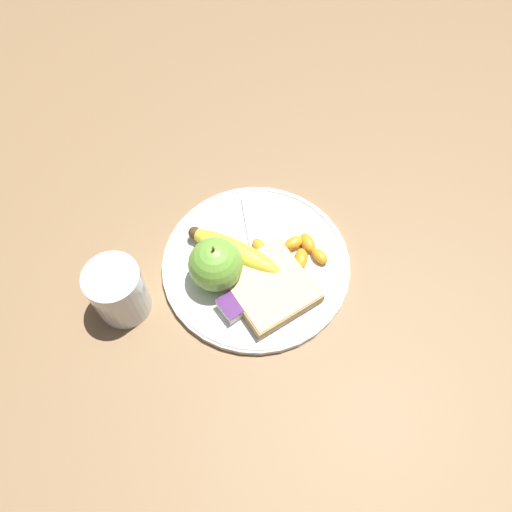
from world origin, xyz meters
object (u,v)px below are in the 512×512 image
(fork, at_px, (255,257))
(banana, at_px, (234,251))
(bread_slice, at_px, (270,287))
(juice_glass, at_px, (119,292))
(apple, at_px, (216,264))
(plate, at_px, (256,264))
(jam_packet, at_px, (232,307))

(fork, bearing_deg, banana, -101.18)
(banana, distance_m, bread_slice, 0.08)
(bread_slice, relative_size, fork, 0.68)
(bread_slice, bearing_deg, banana, -172.87)
(banana, bearing_deg, juice_glass, -101.24)
(apple, relative_size, banana, 0.57)
(plate, relative_size, fork, 1.57)
(bread_slice, xyz_separation_m, fork, (-0.06, 0.02, -0.01))
(plate, xyz_separation_m, fork, (-0.01, 0.00, 0.01))
(bread_slice, bearing_deg, plate, 166.65)
(banana, distance_m, jam_packet, 0.09)
(plate, xyz_separation_m, apple, (-0.01, -0.06, 0.04))
(fork, bearing_deg, juice_glass, -77.46)
(jam_packet, bearing_deg, bread_slice, 84.46)
(juice_glass, height_order, banana, juice_glass)
(apple, distance_m, jam_packet, 0.07)
(banana, bearing_deg, fork, 50.84)
(jam_packet, bearing_deg, plate, 119.77)
(fork, bearing_deg, plate, 4.04)
(juice_glass, height_order, apple, apple)
(banana, relative_size, bread_slice, 1.24)
(apple, xyz_separation_m, banana, (-0.01, 0.04, -0.02))
(banana, bearing_deg, apple, -71.24)
(banana, xyz_separation_m, bread_slice, (0.08, 0.01, -0.01))
(bread_slice, distance_m, jam_packet, 0.06)
(plate, xyz_separation_m, bread_slice, (0.05, -0.01, 0.02))
(plate, relative_size, jam_packet, 7.47)
(apple, height_order, banana, apple)
(juice_glass, bearing_deg, plate, 72.14)
(juice_glass, bearing_deg, apple, 70.11)
(juice_glass, height_order, bread_slice, juice_glass)
(plate, relative_size, juice_glass, 3.04)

